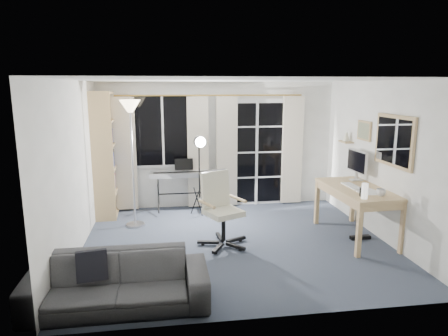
# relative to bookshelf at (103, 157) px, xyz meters

# --- Properties ---
(floor) EXTENTS (4.50, 4.00, 0.02)m
(floor) POSITION_rel_bookshelf_xyz_m (2.13, -1.78, -1.07)
(floor) COLOR #353C4D
(floor) RESTS_ON ground
(window) EXTENTS (1.20, 0.08, 1.40)m
(window) POSITION_rel_bookshelf_xyz_m (1.08, 0.20, 0.44)
(window) COLOR white
(window) RESTS_ON floor
(french_door) EXTENTS (1.32, 0.09, 2.11)m
(french_door) POSITION_rel_bookshelf_xyz_m (2.88, 0.20, -0.04)
(french_door) COLOR white
(french_door) RESTS_ON floor
(curtains) EXTENTS (3.60, 0.07, 2.13)m
(curtains) POSITION_rel_bookshelf_xyz_m (1.99, 0.10, 0.03)
(curtains) COLOR gold
(curtains) RESTS_ON floor
(bookshelf) EXTENTS (0.40, 1.05, 2.24)m
(bookshelf) POSITION_rel_bookshelf_xyz_m (0.00, 0.00, 0.00)
(bookshelf) COLOR tan
(bookshelf) RESTS_ON floor
(torchiere_lamp) EXTENTS (0.39, 0.39, 2.10)m
(torchiere_lamp) POSITION_rel_bookshelf_xyz_m (0.58, -0.78, 0.63)
(torchiere_lamp) COLOR #B2B2B7
(torchiere_lamp) RESTS_ON floor
(keyboard_piano) EXTENTS (1.27, 0.62, 0.92)m
(keyboard_piano) POSITION_rel_bookshelf_xyz_m (1.45, -0.08, -0.36)
(keyboard_piano) COLOR black
(keyboard_piano) RESTS_ON floor
(studio_light) EXTENTS (0.30, 0.31, 1.49)m
(studio_light) POSITION_rel_bookshelf_xyz_m (1.72, -0.42, 0.14)
(studio_light) COLOR black
(studio_light) RESTS_ON floor
(office_chair) EXTENTS (0.75, 0.74, 1.09)m
(office_chair) POSITION_rel_bookshelf_xyz_m (1.88, -1.74, -0.42)
(office_chair) COLOR black
(office_chair) RESTS_ON floor
(desk) EXTENTS (0.80, 1.52, 0.80)m
(desk) POSITION_rel_bookshelf_xyz_m (4.01, -1.80, -0.36)
(desk) COLOR tan
(desk) RESTS_ON floor
(monitor) EXTENTS (0.20, 0.58, 0.50)m
(monitor) POSITION_rel_bookshelf_xyz_m (4.20, -1.35, 0.04)
(monitor) COLOR silver
(monitor) RESTS_ON desk
(desk_clutter) EXTENTS (0.45, 0.92, 1.01)m
(desk_clutter) POSITION_rel_bookshelf_xyz_m (3.95, -2.04, -0.44)
(desk_clutter) COLOR white
(desk_clutter) RESTS_ON desk
(mug) EXTENTS (0.14, 0.11, 0.13)m
(mug) POSITION_rel_bookshelf_xyz_m (4.11, -2.30, -0.20)
(mug) COLOR silver
(mug) RESTS_ON desk
(wall_mirror) EXTENTS (0.04, 0.94, 0.74)m
(wall_mirror) POSITION_rel_bookshelf_xyz_m (4.35, -2.13, 0.49)
(wall_mirror) COLOR tan
(wall_mirror) RESTS_ON floor
(framed_print) EXTENTS (0.03, 0.42, 0.32)m
(framed_print) POSITION_rel_bookshelf_xyz_m (4.36, -1.23, 0.54)
(framed_print) COLOR tan
(framed_print) RESTS_ON floor
(wall_shelf) EXTENTS (0.16, 0.30, 0.18)m
(wall_shelf) POSITION_rel_bookshelf_xyz_m (4.29, -0.73, 0.35)
(wall_shelf) COLOR tan
(wall_shelf) RESTS_ON floor
(sofa) EXTENTS (1.91, 0.56, 0.75)m
(sofa) POSITION_rel_bookshelf_xyz_m (0.59, -3.32, -0.69)
(sofa) COLOR #2D2C2F
(sofa) RESTS_ON floor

